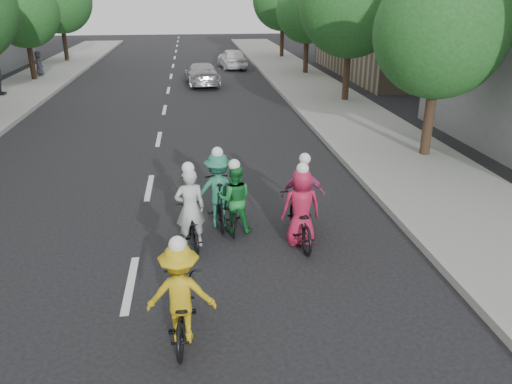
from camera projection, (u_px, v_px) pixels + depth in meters
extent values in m
plane|color=black|center=(130.00, 284.00, 9.34)|extent=(120.00, 120.00, 0.00)
cube|color=gray|center=(366.00, 130.00, 19.46)|extent=(4.00, 80.00, 0.15)
cube|color=#999993|center=(318.00, 131.00, 19.22)|extent=(0.18, 80.00, 0.18)
cube|color=gray|center=(420.00, 10.00, 31.82)|extent=(10.00, 14.00, 8.00)
cylinder|color=black|center=(32.00, 63.00, 30.04)|extent=(0.32, 0.32, 2.27)
sphere|color=#1F4F1A|center=(24.00, 13.00, 28.98)|extent=(4.00, 4.00, 4.00)
cylinder|color=black|center=(65.00, 46.00, 38.29)|extent=(0.32, 0.32, 2.48)
sphere|color=#1F4F1A|center=(59.00, 0.00, 37.06)|extent=(4.80, 4.80, 4.80)
cylinder|color=black|center=(428.00, 124.00, 16.02)|extent=(0.32, 0.32, 2.27)
sphere|color=#1F4F1A|center=(440.00, 32.00, 14.97)|extent=(4.00, 4.00, 4.00)
cylinder|color=black|center=(346.00, 77.00, 24.27)|extent=(0.32, 0.32, 2.48)
sphere|color=#1F4F1A|center=(351.00, 5.00, 23.04)|extent=(4.80, 4.80, 4.80)
cylinder|color=black|center=(306.00, 57.00, 32.59)|extent=(0.32, 0.32, 2.27)
sphere|color=#1F4F1A|center=(307.00, 11.00, 31.53)|extent=(4.00, 4.00, 4.00)
cylinder|color=black|center=(282.00, 42.00, 40.84)|extent=(0.32, 0.32, 2.48)
sphere|color=#1F4F1A|center=(283.00, 0.00, 39.61)|extent=(4.80, 4.80, 4.80)
imported|color=black|center=(182.00, 310.00, 7.79)|extent=(0.73, 1.79, 0.92)
imported|color=gold|center=(181.00, 294.00, 7.57)|extent=(1.11, 0.69, 1.65)
sphere|color=white|center=(177.00, 245.00, 7.25)|extent=(0.26, 0.26, 0.26)
imported|color=black|center=(235.00, 211.00, 11.35)|extent=(0.62, 1.55, 0.91)
imported|color=#1C7F34|center=(235.00, 199.00, 11.14)|extent=(0.83, 0.69, 1.57)
sphere|color=white|center=(234.00, 165.00, 10.84)|extent=(0.26, 0.26, 0.26)
imported|color=black|center=(191.00, 227.00, 10.71)|extent=(0.77, 1.60, 0.80)
imported|color=#BCC0BC|center=(190.00, 208.00, 10.44)|extent=(0.70, 0.52, 1.75)
sphere|color=white|center=(188.00, 168.00, 10.10)|extent=(0.26, 0.26, 0.26)
imported|color=black|center=(219.00, 201.00, 11.61)|extent=(0.63, 1.90, 1.13)
imported|color=#277659|center=(218.00, 190.00, 11.40)|extent=(1.17, 0.71, 1.75)
sphere|color=white|center=(217.00, 153.00, 11.06)|extent=(0.26, 0.26, 0.26)
imported|color=black|center=(302.00, 209.00, 11.47)|extent=(0.63, 1.53, 0.89)
imported|color=#BE4383|center=(303.00, 195.00, 11.23)|extent=(1.03, 0.55, 1.68)
sphere|color=white|center=(305.00, 159.00, 10.91)|extent=(0.26, 0.26, 0.26)
imported|color=black|center=(300.00, 220.00, 10.78)|extent=(0.71, 1.93, 1.01)
imported|color=#AB1B3D|center=(301.00, 207.00, 10.55)|extent=(0.84, 0.56, 1.70)
sphere|color=white|center=(303.00, 169.00, 10.23)|extent=(0.26, 0.26, 0.26)
imported|color=#AEADB2|center=(202.00, 74.00, 29.14)|extent=(2.13, 4.54, 1.28)
imported|color=white|center=(232.00, 58.00, 35.53)|extent=(2.08, 4.24, 1.39)
imported|color=#53515F|center=(39.00, 63.00, 31.53)|extent=(0.51, 0.76, 1.51)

